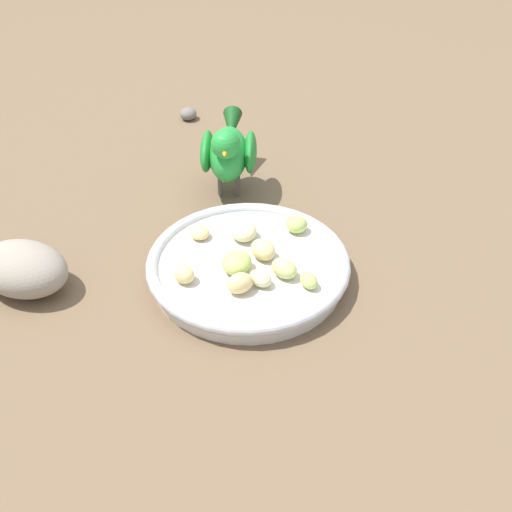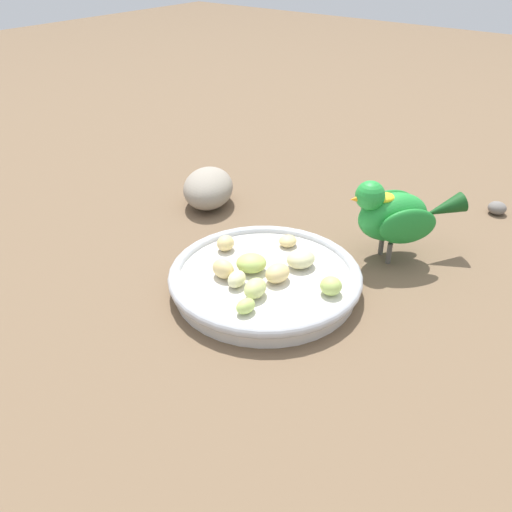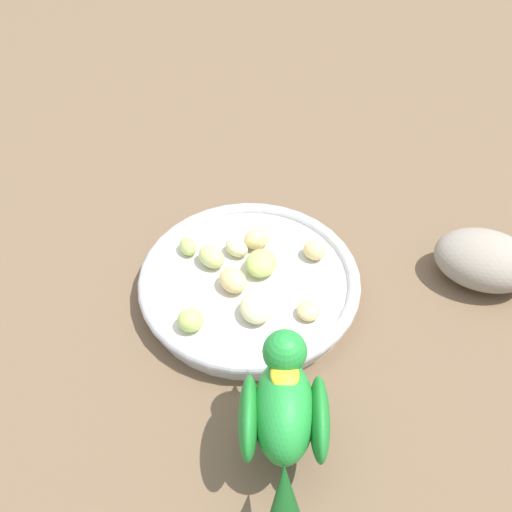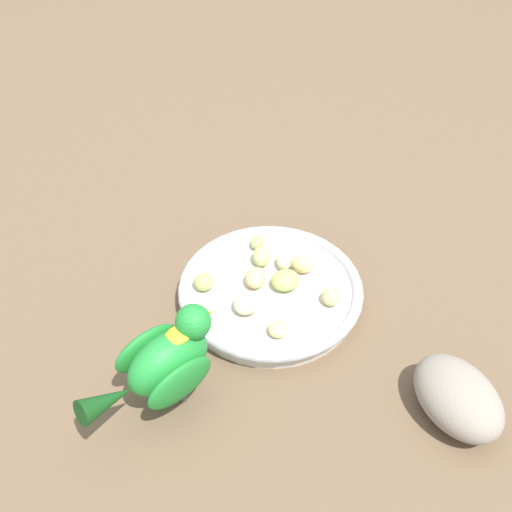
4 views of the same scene
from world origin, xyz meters
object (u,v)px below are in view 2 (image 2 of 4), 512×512
at_px(apple_piece_5, 288,241).
at_px(apple_piece_6, 331,286).
at_px(apple_piece_4, 255,288).
at_px(apple_piece_7, 237,279).
at_px(apple_piece_9, 277,273).
at_px(apple_piece_2, 251,263).
at_px(apple_piece_3, 301,259).
at_px(apple_piece_8, 225,243).
at_px(parrot, 395,214).
at_px(apple_piece_1, 246,306).
at_px(apple_piece_0, 223,269).
at_px(feeding_bowl, 265,279).
at_px(rock_large, 208,188).
at_px(pebble_0, 497,208).

relative_size(apple_piece_5, apple_piece_6, 0.93).
xyz_separation_m(apple_piece_4, apple_piece_7, (0.03, -0.00, -0.00)).
height_order(apple_piece_7, apple_piece_9, apple_piece_9).
distance_m(apple_piece_4, apple_piece_6, 0.09).
height_order(apple_piece_2, apple_piece_9, same).
height_order(apple_piece_3, apple_piece_6, same).
height_order(apple_piece_4, apple_piece_9, same).
xyz_separation_m(apple_piece_4, apple_piece_8, (0.09, -0.06, -0.00)).
bearing_deg(parrot, apple_piece_2, 6.29).
relative_size(apple_piece_1, apple_piece_6, 0.92).
bearing_deg(apple_piece_6, apple_piece_7, 29.62).
height_order(apple_piece_1, apple_piece_8, apple_piece_8).
bearing_deg(apple_piece_6, apple_piece_5, -30.08).
xyz_separation_m(apple_piece_2, apple_piece_7, (-0.01, 0.04, -0.00)).
xyz_separation_m(apple_piece_0, apple_piece_2, (-0.02, -0.03, -0.00)).
bearing_deg(apple_piece_7, apple_piece_9, -130.28).
bearing_deg(apple_piece_4, parrot, -108.11).
distance_m(apple_piece_0, apple_piece_6, 0.13).
bearing_deg(apple_piece_2, apple_piece_3, -132.48).
bearing_deg(feeding_bowl, apple_piece_1, 111.46).
relative_size(parrot, rock_large, 1.32).
height_order(apple_piece_2, rock_large, rock_large).
bearing_deg(apple_piece_3, apple_piece_7, 66.63).
relative_size(apple_piece_6, rock_large, 0.24).
xyz_separation_m(apple_piece_7, apple_piece_8, (0.06, -0.05, 0.00)).
distance_m(apple_piece_1, apple_piece_2, 0.08).
bearing_deg(apple_piece_2, apple_piece_4, 133.16).
relative_size(apple_piece_7, rock_large, 0.25).
bearing_deg(apple_piece_5, feeding_bowl, 104.28).
distance_m(apple_piece_7, rock_large, 0.27).
xyz_separation_m(apple_piece_0, apple_piece_5, (-0.02, -0.11, -0.00)).
height_order(apple_piece_9, parrot, parrot).
height_order(apple_piece_6, apple_piece_9, apple_piece_9).
xyz_separation_m(apple_piece_5, apple_piece_8, (0.06, 0.06, 0.00)).
relative_size(apple_piece_2, apple_piece_4, 1.16).
bearing_deg(apple_piece_1, apple_piece_8, -40.08).
relative_size(apple_piece_6, pebble_0, 0.95).
distance_m(apple_piece_6, parrot, 0.15).
distance_m(apple_piece_0, apple_piece_8, 0.06).
bearing_deg(apple_piece_5, apple_piece_3, 142.68).
bearing_deg(apple_piece_6, apple_piece_8, -0.14).
bearing_deg(apple_piece_6, apple_piece_2, 10.25).
relative_size(apple_piece_1, apple_piece_5, 0.98).
relative_size(apple_piece_0, apple_piece_8, 1.17).
distance_m(apple_piece_5, rock_large, 0.21).
relative_size(apple_piece_0, rock_large, 0.27).
bearing_deg(apple_piece_1, apple_piece_0, -30.27).
distance_m(feeding_bowl, apple_piece_4, 0.05).
relative_size(apple_piece_5, parrot, 0.17).
relative_size(apple_piece_2, rock_large, 0.34).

